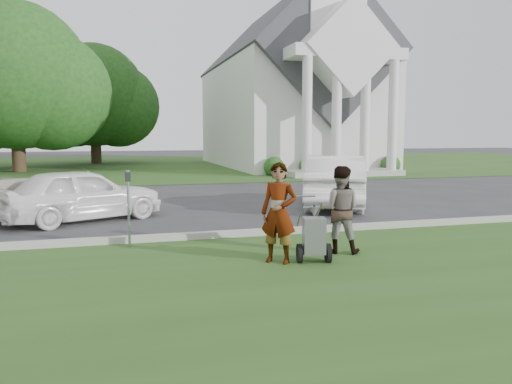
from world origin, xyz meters
name	(u,v)px	position (x,y,z in m)	size (l,w,h in m)	color
ground	(253,242)	(0.00, 0.00, 0.00)	(120.00, 120.00, 0.00)	#333335
grass_strip	(308,284)	(0.00, -3.00, 0.01)	(80.00, 7.00, 0.01)	#2A4D1A
church_lawn	(153,165)	(0.00, 27.00, 0.01)	(80.00, 30.00, 0.01)	#2A4D1A
curb	(246,233)	(0.00, 0.55, 0.07)	(80.00, 0.18, 0.15)	#9E9E93
church	(290,79)	(9.00, 23.11, 5.94)	(9.19, 19.00, 24.10)	white
tree_left	(15,83)	(-8.01, 21.99, 5.11)	(10.63, 8.40, 9.71)	#332316
tree_back	(94,100)	(-4.01, 29.99, 4.73)	(9.61, 7.60, 8.89)	#332316
striping_cart	(314,237)	(0.56, -1.86, 0.45)	(0.69, 1.19, 1.04)	black
person_left	(279,214)	(-0.03, -1.73, 0.85)	(0.62, 0.41, 1.70)	#999999
person_right	(339,210)	(1.27, -1.33, 0.80)	(0.77, 0.60, 1.59)	#999999
parking_meter_near	(128,199)	(-2.42, 0.18, 0.94)	(0.11, 0.10, 1.49)	gray
car_b	(82,194)	(-3.48, 3.56, 0.68)	(1.60, 3.97, 1.35)	white
car_d	(335,181)	(3.76, 4.28, 0.77)	(1.64, 4.69, 1.55)	white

